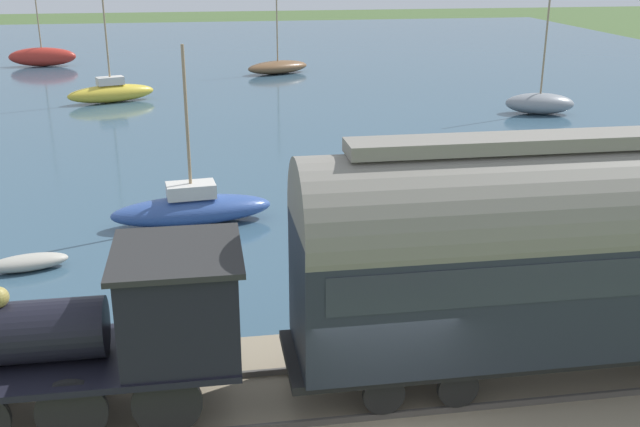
% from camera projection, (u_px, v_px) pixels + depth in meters
% --- Properties ---
extents(harbor_water, '(80.00, 80.00, 0.01)m').
position_uv_depth(harbor_water, '(240.00, 71.00, 54.17)').
color(harbor_water, '#38566B').
rests_on(harbor_water, ground).
extents(rail_embankment, '(5.00, 56.00, 0.57)m').
position_uv_depth(rail_embankment, '(369.00, 402.00, 14.26)').
color(rail_embankment, gray).
rests_on(rail_embankment, ground).
extents(steam_locomotive, '(2.37, 6.22, 3.52)m').
position_uv_depth(steam_locomotive, '(108.00, 322.00, 12.87)').
color(steam_locomotive, black).
rests_on(steam_locomotive, rail_embankment).
extents(passenger_coach, '(2.43, 10.94, 4.76)m').
position_uv_depth(passenger_coach, '(577.00, 246.00, 13.85)').
color(passenger_coach, black).
rests_on(passenger_coach, rail_embankment).
extents(sailboat_blue, '(2.05, 5.24, 5.69)m').
position_uv_depth(sailboat_blue, '(192.00, 208.00, 23.97)').
color(sailboat_blue, '#335199').
rests_on(sailboat_blue, harbor_water).
extents(sailboat_brown, '(3.38, 4.96, 6.29)m').
position_uv_depth(sailboat_brown, '(278.00, 67.00, 53.09)').
color(sailboat_brown, brown).
rests_on(sailboat_brown, harbor_water).
extents(sailboat_gray, '(2.48, 3.91, 6.99)m').
position_uv_depth(sailboat_gray, '(540.00, 103.00, 40.05)').
color(sailboat_gray, gray).
rests_on(sailboat_gray, harbor_water).
extents(sailboat_yellow, '(2.87, 5.11, 8.62)m').
position_uv_depth(sailboat_yellow, '(111.00, 92.00, 43.10)').
color(sailboat_yellow, gold).
rests_on(sailboat_yellow, harbor_water).
extents(sailboat_red, '(1.47, 4.96, 9.48)m').
position_uv_depth(sailboat_red, '(42.00, 56.00, 56.36)').
color(sailboat_red, '#B72D23').
rests_on(sailboat_red, harbor_water).
extents(rowboat_off_pier, '(1.40, 2.52, 0.48)m').
position_uv_depth(rowboat_off_pier, '(616.00, 234.00, 22.57)').
color(rowboat_off_pier, silver).
rests_on(rowboat_off_pier, harbor_water).
extents(rowboat_far_out, '(1.45, 2.08, 0.40)m').
position_uv_depth(rowboat_far_out, '(380.00, 211.00, 24.66)').
color(rowboat_far_out, silver).
rests_on(rowboat_far_out, harbor_water).
extents(rowboat_mid_harbor, '(1.19, 2.25, 0.45)m').
position_uv_depth(rowboat_mid_harbor, '(28.00, 263.00, 20.57)').
color(rowboat_mid_harbor, '#B7B2A3').
rests_on(rowboat_mid_harbor, harbor_water).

